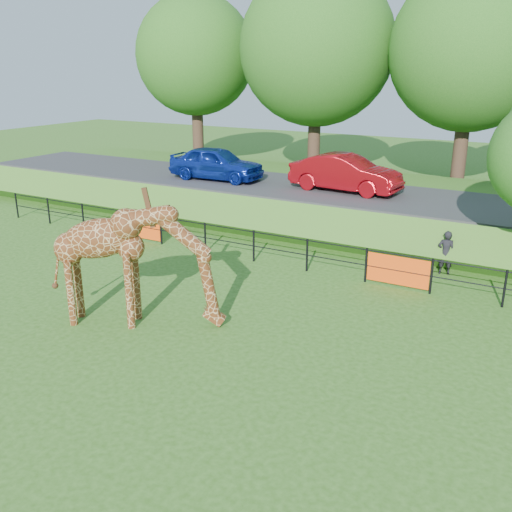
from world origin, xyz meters
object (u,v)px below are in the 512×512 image
(car_blue, at_px, (216,163))
(car_red, at_px, (345,173))
(giraffe, at_px, (136,265))
(visitor, at_px, (446,253))

(car_blue, bearing_deg, car_red, -87.87)
(giraffe, distance_m, car_red, 11.89)
(car_blue, height_order, car_red, car_red)
(giraffe, height_order, car_blue, giraffe)
(giraffe, relative_size, car_blue, 1.03)
(car_blue, xyz_separation_m, visitor, (11.11, -3.65, -1.44))
(car_red, bearing_deg, giraffe, 179.43)
(car_blue, relative_size, visitor, 3.03)
(giraffe, xyz_separation_m, visitor, (6.15, 7.69, -0.88))
(giraffe, height_order, visitor, giraffe)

